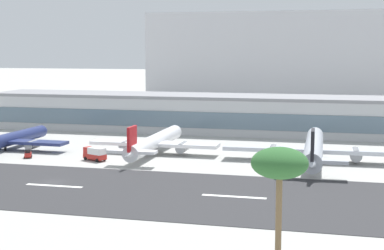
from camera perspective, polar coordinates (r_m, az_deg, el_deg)
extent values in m
plane|color=#A8A8A3|center=(125.18, -13.16, -5.36)|extent=(1400.00, 1400.00, 0.00)
cube|color=#2D2D30|center=(122.33, -13.86, -5.66)|extent=(800.00, 37.08, 0.08)
cube|color=white|center=(121.49, -13.10, -5.70)|extent=(12.00, 1.20, 0.01)
cube|color=white|center=(110.07, 4.05, -6.87)|extent=(12.00, 1.20, 0.01)
cube|color=#B7BABC|center=(196.96, 0.55, 1.02)|extent=(140.39, 21.45, 11.24)
cube|color=slate|center=(186.53, -0.23, 0.50)|extent=(136.18, 0.30, 5.06)
cube|color=gray|center=(196.39, 0.55, 2.79)|extent=(141.79, 21.67, 1.00)
cube|color=#BCBCC1|center=(294.90, 10.19, 6.23)|extent=(145.70, 33.48, 44.92)
cylinder|color=navy|center=(168.49, -17.20, -1.34)|extent=(4.22, 35.41, 3.53)
sphere|color=navy|center=(183.49, -14.25, -0.57)|extent=(3.36, 3.36, 3.36)
cube|color=navy|center=(167.95, -17.32, -1.50)|extent=(34.26, 5.96, 0.78)
cylinder|color=gray|center=(164.07, -15.05, -1.83)|extent=(2.39, 4.99, 2.30)
cylinder|color=black|center=(167.36, -17.49, -2.19)|extent=(0.64, 0.64, 0.97)
cylinder|color=white|center=(155.42, -3.55, -1.61)|extent=(4.23, 39.36, 3.93)
sphere|color=white|center=(174.10, -1.64, -0.65)|extent=(3.74, 3.74, 3.74)
cone|color=white|center=(137.01, -5.99, -2.83)|extent=(3.59, 7.11, 3.54)
cube|color=white|center=(154.74, -3.64, -1.80)|extent=(33.94, 6.16, 0.87)
cylinder|color=gray|center=(152.78, -0.90, -2.16)|extent=(2.60, 5.53, 2.56)
cylinder|color=gray|center=(157.26, -6.29, -1.94)|extent=(2.60, 5.53, 2.56)
cube|color=white|center=(138.40, -5.77, -2.56)|extent=(11.55, 3.33, 0.69)
cube|color=red|center=(137.96, -5.78, -1.43)|extent=(0.67, 5.31, 6.29)
cylinder|color=black|center=(153.97, -3.76, -2.64)|extent=(0.71, 0.71, 1.08)
cylinder|color=silver|center=(147.03, 11.62, -2.12)|extent=(5.56, 43.70, 4.36)
sphere|color=silver|center=(168.58, 11.75, -0.95)|extent=(4.14, 4.14, 4.14)
cone|color=silver|center=(125.56, 11.46, -3.70)|extent=(4.14, 7.95, 3.92)
cube|color=silver|center=(146.24, 11.61, -2.35)|extent=(43.72, 7.74, 0.96)
cylinder|color=gray|center=(146.57, 15.44, -2.74)|extent=(3.00, 6.18, 2.83)
cylinder|color=gray|center=(146.82, 7.78, -2.53)|extent=(3.00, 6.18, 2.83)
cube|color=silver|center=(127.19, 11.48, -3.36)|extent=(14.90, 4.00, 0.77)
cube|color=black|center=(126.68, 11.51, -2.01)|extent=(0.86, 5.90, 6.98)
cylinder|color=black|center=(145.35, 11.58, -3.34)|extent=(0.78, 0.78, 1.20)
cube|color=#B2231E|center=(147.06, -9.32, -2.99)|extent=(6.45, 4.68, 1.20)
cube|color=silver|center=(146.30, -9.14, -2.48)|extent=(4.89, 3.89, 1.60)
cube|color=#B2231E|center=(148.43, -9.89, -2.38)|extent=(2.45, 2.71, 1.50)
cylinder|color=black|center=(149.50, -9.51, -3.06)|extent=(0.93, 0.63, 0.90)
cylinder|color=black|center=(147.94, -10.21, -3.18)|extent=(0.93, 0.63, 0.90)
cylinder|color=black|center=(146.44, -8.41, -3.25)|extent=(0.93, 0.63, 0.90)
cylinder|color=black|center=(144.84, -9.11, -3.38)|extent=(0.93, 0.63, 0.90)
cube|color=#B2231E|center=(154.66, -15.48, -2.75)|extent=(2.88, 3.58, 1.00)
cube|color=black|center=(154.50, -15.49, -2.40)|extent=(2.01, 2.29, 0.90)
cylinder|color=black|center=(155.81, -15.16, -2.85)|extent=(0.52, 0.66, 0.60)
cylinder|color=black|center=(155.88, -15.75, -2.87)|extent=(0.52, 0.66, 0.60)
cylinder|color=black|center=(153.60, -15.19, -3.00)|extent=(0.52, 0.66, 0.60)
cylinder|color=black|center=(153.68, -15.79, -3.01)|extent=(0.52, 0.66, 0.60)
cylinder|color=brown|center=(68.57, 8.31, -9.52)|extent=(0.72, 0.72, 14.33)
ellipsoid|color=#2D602D|center=(66.87, 8.42, -3.63)|extent=(6.43, 6.43, 3.54)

